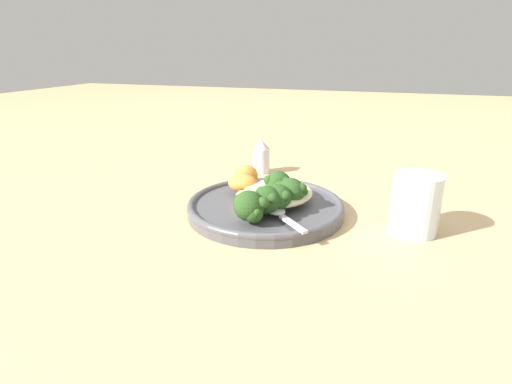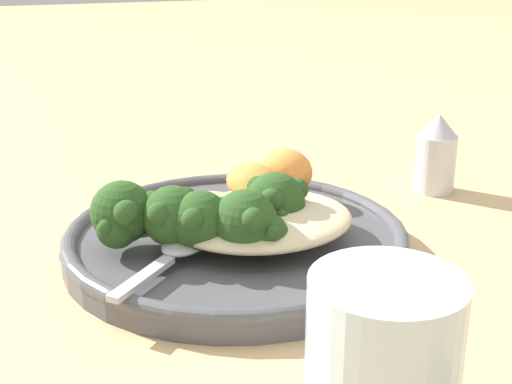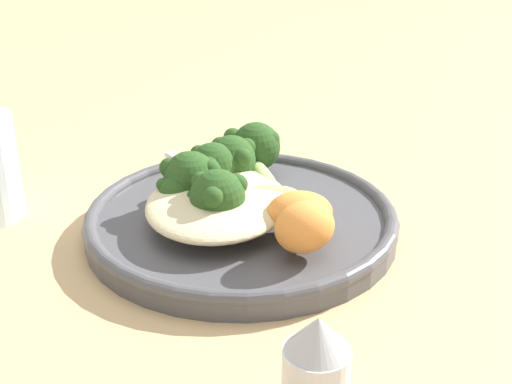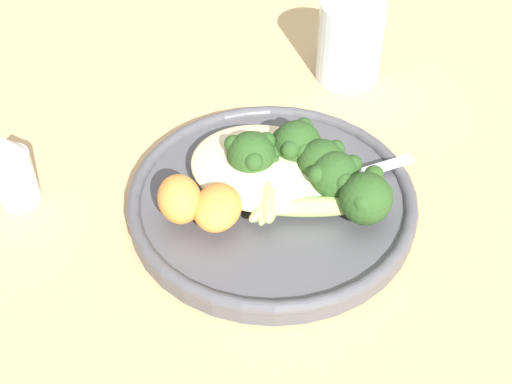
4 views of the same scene
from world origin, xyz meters
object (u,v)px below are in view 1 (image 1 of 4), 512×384
Objects in this scene: plate at (264,206)px; broccoli_stalk_4 at (285,193)px; water_glass at (415,205)px; salt_shaker at (261,157)px; broccoli_stalk_2 at (266,199)px; sweet_potato_chunk_0 at (245,175)px; sweet_potato_chunk_1 at (243,183)px; quinoa_mound at (277,193)px; broccoli_stalk_3 at (273,197)px; broccoli_stalk_6 at (271,192)px; broccoli_stalk_1 at (251,205)px; broccoli_stalk_5 at (283,195)px; broccoli_stalk_0 at (252,208)px; broccoli_stalk_7 at (276,185)px; spoon at (279,213)px.

plate is 0.05m from broccoli_stalk_4.
broccoli_stalk_4 is 0.19m from water_glass.
plate is 3.49× the size of salt_shaker.
salt_shaker is (-0.26, -0.09, -0.01)m from broccoli_stalk_2.
sweet_potato_chunk_1 is at bearing 11.32° from sweet_potato_chunk_0.
broccoli_stalk_2 reaches higher than quinoa_mound.
sweet_potato_chunk_1 is at bearing 155.59° from broccoli_stalk_4.
broccoli_stalk_3 is at bearing 36.20° from plate.
water_glass is (0.02, 0.21, 0.01)m from quinoa_mound.
broccoli_stalk_6 is (0.01, -0.01, 0.00)m from quinoa_mound.
broccoli_stalk_3 is 1.16× the size of broccoli_stalk_6.
broccoli_stalk_1 reaches higher than broccoli_stalk_6.
water_glass is 0.36m from salt_shaker.
broccoli_stalk_5 is (0.01, 0.01, 0.00)m from quinoa_mound.
sweet_potato_chunk_0 is at bearing 7.03° from salt_shaker.
water_glass is (0.01, 0.19, 0.01)m from broccoli_stalk_5.
salt_shaker is (-0.18, -0.02, -0.00)m from sweet_potato_chunk_1.
broccoli_stalk_6 is at bearing 21.67° from salt_shaker.
broccoli_stalk_0 is 0.23m from water_glass.
quinoa_mound is at bearing 120.10° from broccoli_stalk_3.
broccoli_stalk_7 reaches higher than broccoli_stalk_0.
broccoli_stalk_1 reaches higher than spoon.
salt_shaker is (-0.21, -0.10, 0.00)m from broccoli_stalk_5.
broccoli_stalk_2 is 0.03m from spoon.
broccoli_stalk_6 reaches higher than quinoa_mound.
broccoli_stalk_3 is 0.05m from broccoli_stalk_7.
broccoli_stalk_0 and broccoli_stalk_6 have the same top height.
broccoli_stalk_4 is 2.07× the size of sweet_potato_chunk_1.
sweet_potato_chunk_0 is (-0.06, -0.08, 0.01)m from broccoli_stalk_5.
spoon is 0.28m from salt_shaker.
broccoli_stalk_2 is 0.63× the size of broccoli_stalk_5.
broccoli_stalk_3 reaches higher than broccoli_stalk_0.
salt_shaker reaches higher than broccoli_stalk_0.
broccoli_stalk_1 is at bearing -105.55° from spoon.
sweet_potato_chunk_1 reaches higher than quinoa_mound.
broccoli_stalk_3 reaches higher than plate.
sweet_potato_chunk_1 reaches higher than broccoli_stalk_5.
broccoli_stalk_1 reaches higher than sweet_potato_chunk_1.
spoon is 0.95× the size of water_glass.
salt_shaker is (-0.20, -0.08, 0.00)m from broccoli_stalk_6.
broccoli_stalk_6 is at bearing -139.58° from broccoli_stalk_7.
water_glass is (0.06, 0.28, 0.00)m from sweet_potato_chunk_0.
broccoli_stalk_7 is at bearing 60.57° from sweet_potato_chunk_0.
broccoli_stalk_0 is 0.14m from sweet_potato_chunk_0.
plate is 1.91× the size of quinoa_mound.
sweet_potato_chunk_0 is (-0.05, -0.06, 0.01)m from broccoli_stalk_6.
broccoli_stalk_4 is 0.11m from sweet_potato_chunk_0.
broccoli_stalk_1 is at bearing 14.71° from salt_shaker.
broccoli_stalk_5 is at bearing 100.10° from broccoli_stalk_3.
plate is 0.22m from salt_shaker.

